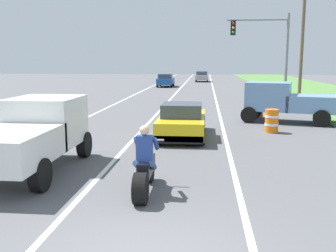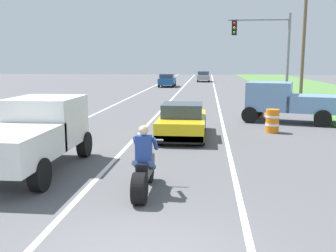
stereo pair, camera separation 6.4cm
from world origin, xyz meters
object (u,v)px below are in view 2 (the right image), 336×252
Objects in this scene: sports_car_yellow at (183,121)px; distant_car_further_ahead at (203,76)px; pickup_truck_right_shoulder_light_blue at (288,100)px; pickup_truck_left_lane_white at (33,132)px; construction_barrel_nearest at (272,121)px; construction_barrel_mid at (259,108)px; motorcycle_with_rider at (144,170)px; distant_car_far_ahead at (167,80)px; traffic_light_mast_near at (270,46)px.

distant_car_further_ahead reaches higher than sports_car_yellow.
distant_car_further_ahead is (-4.64, 37.07, -0.33)m from pickup_truck_right_shoulder_light_blue.
pickup_truck_right_shoulder_light_blue is at bearing -82.86° from distant_car_further_ahead.
construction_barrel_nearest is at bearing 41.38° from pickup_truck_left_lane_white.
pickup_truck_right_shoulder_light_blue reaches higher than construction_barrel_nearest.
distant_car_further_ahead is (-3.42, 35.55, 0.27)m from construction_barrel_mid.
construction_barrel_nearest is 0.25× the size of distant_car_further_ahead.
construction_barrel_nearest is 1.00× the size of construction_barrel_mid.
pickup_truck_left_lane_white is 4.80× the size of construction_barrel_mid.
pickup_truck_right_shoulder_light_blue reaches higher than motorcycle_with_rider.
distant_car_further_ahead reaches higher than construction_barrel_nearest.
construction_barrel_nearest is at bearing -75.24° from distant_car_far_ahead.
motorcycle_with_rider is 2.21× the size of construction_barrel_mid.
construction_barrel_nearest is at bearing -85.10° from distant_car_further_ahead.
traffic_light_mast_near is 21.54m from distant_car_far_ahead.
pickup_truck_left_lane_white is 1.20× the size of distant_car_further_ahead.
sports_car_yellow is 0.90× the size of pickup_truck_left_lane_white.
pickup_truck_right_shoulder_light_blue is at bearing 64.15° from motorcycle_with_rider.
motorcycle_with_rider is 0.55× the size of distant_car_far_ahead.
pickup_truck_left_lane_white is 4.80× the size of construction_barrel_nearest.
pickup_truck_left_lane_white is 12.96m from pickup_truck_right_shoulder_light_blue.
construction_barrel_mid is (-0.01, 4.42, 0.00)m from construction_barrel_nearest.
pickup_truck_left_lane_white is at bearing 154.44° from motorcycle_with_rider.
pickup_truck_left_lane_white is 0.93× the size of pickup_truck_right_shoulder_light_blue.
pickup_truck_right_shoulder_light_blue is 6.79m from traffic_light_mast_near.
construction_barrel_mid is at bearing 128.95° from pickup_truck_right_shoulder_light_blue.
traffic_light_mast_near is 5.89m from construction_barrel_mid.
distant_car_far_ahead is (-8.65, 19.47, -3.18)m from traffic_light_mast_near.
pickup_truck_right_shoulder_light_blue is 37.36m from distant_car_further_ahead.
traffic_light_mast_near reaches higher than distant_car_further_ahead.
distant_car_further_ahead is (4.09, 11.44, 0.00)m from distant_car_far_ahead.
construction_barrel_nearest is (7.54, 6.65, -0.60)m from pickup_truck_left_lane_white.
construction_barrel_mid is at bearing -84.51° from distant_car_further_ahead.
motorcycle_with_rider is 6.95m from sports_car_yellow.
motorcycle_with_rider is at bearing -84.83° from distant_car_far_ahead.
sports_car_yellow is 4.30× the size of construction_barrel_mid.
motorcycle_with_rider is at bearing -107.08° from traffic_light_mast_near.
motorcycle_with_rider is 12.41m from pickup_truck_right_shoulder_light_blue.
construction_barrel_mid is 35.72m from distant_car_further_ahead.
pickup_truck_right_shoulder_light_blue is at bearing -71.18° from distant_car_far_ahead.
pickup_truck_right_shoulder_light_blue is at bearing -51.05° from construction_barrel_mid.
sports_car_yellow reaches higher than construction_barrel_mid.
distant_car_further_ahead is (0.34, 41.29, 0.14)m from sports_car_yellow.
distant_car_further_ahead is at bearing 84.95° from pickup_truck_left_lane_white.
pickup_truck_left_lane_white is at bearing -125.35° from sports_car_yellow.
pickup_truck_left_lane_white is 13.40m from construction_barrel_mid.
sports_car_yellow is at bearing 86.45° from motorcycle_with_rider.
sports_car_yellow is at bearing -123.18° from construction_barrel_mid.
pickup_truck_right_shoulder_light_blue reaches higher than construction_barrel_mid.
distant_car_further_ahead is at bearing 98.38° from traffic_light_mast_near.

